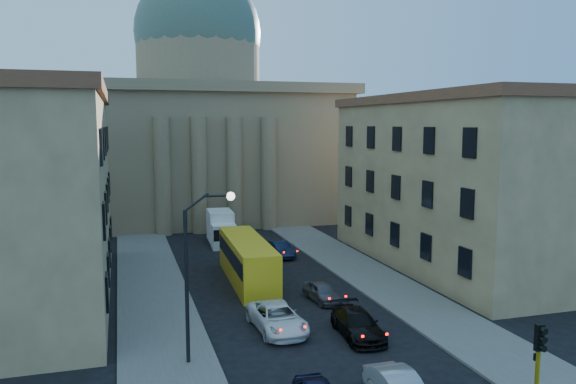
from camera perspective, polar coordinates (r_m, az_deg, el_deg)
name	(u,v)px	position (r m, az deg, el deg)	size (l,w,h in m)	color
sidewalk_left	(156,305)	(39.66, -13.29, -11.09)	(5.00, 60.00, 0.15)	#605D58
sidewalk_right	(384,284)	(43.96, 9.71, -9.21)	(5.00, 60.00, 0.15)	#605D58
church	(200,126)	(75.90, -8.90, 6.61)	(68.02, 28.76, 36.60)	#776849
building_left	(22,194)	(42.47, -25.44, -0.23)	(11.60, 26.60, 14.70)	tan
building_right	(454,180)	(50.21, 16.55, 1.17)	(11.60, 26.60, 14.70)	tan
traffic_light	(538,365)	(25.65, 24.03, -15.79)	(0.34, 0.29, 4.30)	gold
street_lamp	(197,263)	(28.78, -9.25, -7.12)	(2.62, 0.44, 8.83)	black
car_left_mid	(277,318)	(34.13, -1.11, -12.67)	(2.57, 5.57, 1.55)	white
car_right_mid	(357,324)	(33.50, 7.07, -13.16)	(2.10, 5.16, 1.50)	black
car_right_far	(322,292)	(39.52, 3.47, -10.09)	(1.56, 3.88, 1.32)	#4E4E53
car_right_distant	(281,249)	(52.11, -0.76, -5.83)	(1.48, 4.23, 1.39)	black
city_bus	(247,259)	(43.94, -4.17, -6.82)	(3.17, 11.92, 3.33)	yellow
box_truck	(221,229)	(57.63, -6.81, -3.75)	(2.69, 6.18, 3.33)	white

